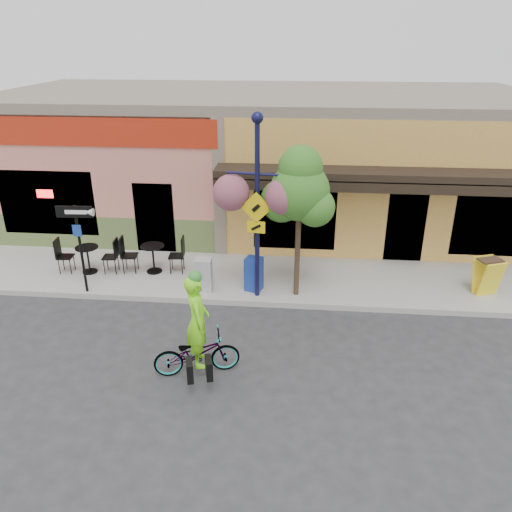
# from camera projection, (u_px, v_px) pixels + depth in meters

# --- Properties ---
(ground) EXTENTS (90.00, 90.00, 0.00)m
(ground) POSITION_uv_depth(u_px,v_px,m) (240.00, 316.00, 12.12)
(ground) COLOR #2D2D30
(ground) RESTS_ON ground
(sidewalk) EXTENTS (24.00, 3.00, 0.15)m
(sidewalk) POSITION_uv_depth(u_px,v_px,m) (249.00, 277.00, 13.91)
(sidewalk) COLOR #9E9B93
(sidewalk) RESTS_ON ground
(curb) EXTENTS (24.00, 0.12, 0.15)m
(curb) POSITION_uv_depth(u_px,v_px,m) (243.00, 303.00, 12.59)
(curb) COLOR #A8A59E
(curb) RESTS_ON ground
(building) EXTENTS (18.20, 8.20, 4.50)m
(building) POSITION_uv_depth(u_px,v_px,m) (265.00, 156.00, 18.03)
(building) COLOR #CE7666
(building) RESTS_ON ground
(bicycle) EXTENTS (1.82, 1.05, 0.90)m
(bicycle) POSITION_uv_depth(u_px,v_px,m) (197.00, 353.00, 9.94)
(bicycle) COLOR maroon
(bicycle) RESTS_ON ground
(cyclist_rider) EXTENTS (0.64, 0.80, 1.92)m
(cyclist_rider) POSITION_uv_depth(u_px,v_px,m) (198.00, 332.00, 9.73)
(cyclist_rider) COLOR #81FC1A
(cyclist_rider) RESTS_ON ground
(lamp_post) EXTENTS (1.52, 0.76, 4.59)m
(lamp_post) POSITION_uv_depth(u_px,v_px,m) (257.00, 210.00, 11.88)
(lamp_post) COLOR #13143D
(lamp_post) RESTS_ON sidewalk
(one_way_sign) EXTENTS (0.91, 0.25, 2.34)m
(one_way_sign) POSITION_uv_depth(u_px,v_px,m) (81.00, 250.00, 12.52)
(one_way_sign) COLOR black
(one_way_sign) RESTS_ON sidewalk
(cafe_set_left) EXTENTS (1.73, 0.97, 1.00)m
(cafe_set_left) POSITION_uv_depth(u_px,v_px,m) (88.00, 256.00, 13.84)
(cafe_set_left) COLOR black
(cafe_set_left) RESTS_ON sidewalk
(cafe_set_right) EXTENTS (1.81, 1.02, 1.04)m
(cafe_set_right) POSITION_uv_depth(u_px,v_px,m) (153.00, 255.00, 13.85)
(cafe_set_right) COLOR black
(cafe_set_right) RESTS_ON sidewalk
(newspaper_box_blue) EXTENTS (0.50, 0.47, 0.91)m
(newspaper_box_blue) POSITION_uv_depth(u_px,v_px,m) (254.00, 274.00, 12.90)
(newspaper_box_blue) COLOR navy
(newspaper_box_blue) RESTS_ON sidewalk
(newspaper_box_grey) EXTENTS (0.43, 0.39, 0.89)m
(newspaper_box_grey) POSITION_uv_depth(u_px,v_px,m) (204.00, 275.00, 12.87)
(newspaper_box_grey) COLOR #AAAAAA
(newspaper_box_grey) RESTS_ON sidewalk
(street_tree) EXTENTS (1.55, 1.55, 3.88)m
(street_tree) POSITION_uv_depth(u_px,v_px,m) (298.00, 223.00, 12.07)
(street_tree) COLOR #3D7A26
(street_tree) RESTS_ON sidewalk
(sandwich_board) EXTENTS (0.70, 0.60, 0.98)m
(sandwich_board) POSITION_uv_depth(u_px,v_px,m) (492.00, 280.00, 12.52)
(sandwich_board) COLOR yellow
(sandwich_board) RESTS_ON sidewalk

